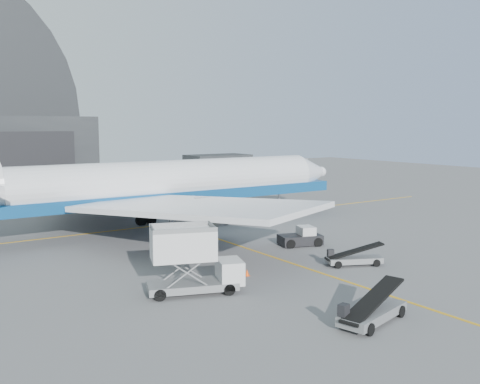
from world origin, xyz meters
TOP-DOWN VIEW (x-y plane):
  - ground at (0.00, 0.00)m, footprint 200.00×200.00m
  - taxi_lines at (0.00, 12.67)m, footprint 80.00×42.12m
  - distant_bldg_a at (38.00, 72.00)m, footprint 14.00×8.00m
  - distant_bldg_b at (55.00, 68.00)m, footprint 8.00×6.00m
  - airliner at (-2.63, 18.22)m, footprint 46.57×45.16m
  - catering_truck at (-10.06, -2.36)m, footprint 6.43×4.09m
  - pushback_tug at (4.81, 4.30)m, footprint 4.16×3.11m
  - belt_loader_a at (-4.45, -12.31)m, footprint 5.34×2.81m
  - belt_loader_b at (3.55, -3.25)m, footprint 4.46×3.05m
  - traffic_cone at (-4.85, -1.06)m, footprint 0.33×0.33m

SIDE VIEW (x-z plane):
  - ground at x=0.00m, z-range 0.00..0.00m
  - distant_bldg_a at x=38.00m, z-range -2.00..2.00m
  - distant_bldg_b at x=55.00m, z-range -1.40..1.40m
  - taxi_lines at x=0.00m, z-range 0.00..0.02m
  - traffic_cone at x=-4.85m, z-range -0.01..0.46m
  - belt_loader_b at x=3.55m, z-range -0.33..1.38m
  - belt_loader_a at x=-4.45m, z-range -0.38..1.61m
  - pushback_tug at x=4.81m, z-range -0.21..1.51m
  - catering_truck at x=-10.06m, z-range 0.03..4.18m
  - airliner at x=-2.63m, z-range -3.60..12.74m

